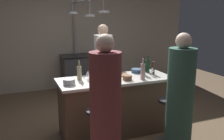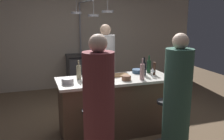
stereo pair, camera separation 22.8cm
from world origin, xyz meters
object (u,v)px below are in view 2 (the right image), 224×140
(wine_glass_by_chef, at_px, (153,70))
(mixing_bowl_blue, at_px, (138,71))
(wine_bottle_amber, at_px, (107,71))
(wine_bottle_rose, at_px, (142,72))
(pepper_mill, at_px, (154,68))
(wine_glass_near_left_guest, at_px, (87,73))
(bar_stool_left, at_px, (92,131))
(wine_bottle_white, at_px, (79,72))
(guest_left, at_px, (99,114))
(guest_right, at_px, (177,103))
(wine_bottle_green, at_px, (149,66))
(potted_plant, at_px, (167,84))
(mixing_bowl_steel, at_px, (68,81))
(mixing_bowl_wooden, at_px, (126,78))
(cutting_board, at_px, (118,75))
(bar_stool_right, at_px, (165,120))
(stove_range, at_px, (83,72))
(chef, at_px, (106,72))
(wine_bottle_dark, at_px, (144,68))

(wine_glass_by_chef, distance_m, mixing_bowl_blue, 0.35)
(wine_bottle_amber, relative_size, wine_bottle_rose, 1.01)
(pepper_mill, relative_size, wine_glass_near_left_guest, 1.44)
(bar_stool_left, height_order, wine_bottle_white, wine_bottle_white)
(bar_stool_left, xyz_separation_m, wine_glass_near_left_guest, (0.10, 0.68, 0.63))
(guest_left, bearing_deg, guest_right, 2.63)
(wine_bottle_green, xyz_separation_m, wine_glass_by_chef, (-0.07, -0.28, -0.01))
(potted_plant, distance_m, mixing_bowl_steel, 2.90)
(mixing_bowl_wooden, bearing_deg, cutting_board, 92.49)
(bar_stool_left, height_order, guest_left, guest_left)
(bar_stool_left, distance_m, pepper_mill, 1.51)
(wine_bottle_rose, bearing_deg, wine_glass_by_chef, 25.15)
(mixing_bowl_blue, bearing_deg, mixing_bowl_wooden, -133.69)
(bar_stool_right, height_order, guest_right, guest_right)
(bar_stool_left, bearing_deg, stove_range, 80.22)
(bar_stool_right, height_order, wine_bottle_amber, wine_bottle_amber)
(wine_bottle_amber, bearing_deg, guest_left, -111.82)
(chef, xyz_separation_m, potted_plant, (1.59, 0.37, -0.49))
(cutting_board, bearing_deg, wine_bottle_green, 2.81)
(guest_left, height_order, wine_glass_near_left_guest, guest_left)
(guest_right, distance_m, mixing_bowl_wooden, 0.90)
(stove_range, height_order, mixing_bowl_blue, mixing_bowl_blue)
(bar_stool_left, bearing_deg, mixing_bowl_wooden, 34.69)
(cutting_board, distance_m, wine_glass_by_chef, 0.56)
(wine_bottle_amber, bearing_deg, wine_bottle_green, 12.49)
(wine_bottle_rose, relative_size, wine_glass_near_left_guest, 2.24)
(chef, xyz_separation_m, mixing_bowl_wooden, (-0.01, -1.09, 0.15))
(pepper_mill, height_order, wine_bottle_green, wine_bottle_green)
(wine_bottle_white, xyz_separation_m, mixing_bowl_wooden, (0.67, -0.29, -0.08))
(wine_bottle_rose, height_order, mixing_bowl_wooden, wine_bottle_rose)
(wine_bottle_amber, bearing_deg, wine_bottle_white, 162.28)
(bar_stool_left, distance_m, guest_left, 0.56)
(wine_bottle_amber, distance_m, mixing_bowl_blue, 0.67)
(wine_bottle_amber, xyz_separation_m, mixing_bowl_steel, (-0.61, -0.08, -0.09))
(wine_bottle_rose, height_order, mixing_bowl_steel, wine_bottle_rose)
(wine_bottle_white, distance_m, wine_bottle_rose, 0.97)
(chef, relative_size, potted_plant, 3.26)
(potted_plant, relative_size, mixing_bowl_blue, 2.60)
(cutting_board, bearing_deg, mixing_bowl_blue, 10.18)
(stove_range, relative_size, mixing_bowl_blue, 4.44)
(pepper_mill, relative_size, mixing_bowl_steel, 1.21)
(wine_glass_near_left_guest, bearing_deg, wine_bottle_amber, -12.58)
(stove_range, distance_m, wine_bottle_rose, 2.75)
(bar_stool_right, xyz_separation_m, potted_plant, (1.17, 1.91, -0.08))
(wine_bottle_dark, bearing_deg, guest_right, -90.78)
(bar_stool_right, xyz_separation_m, wine_bottle_white, (-1.10, 0.75, 0.64))
(wine_bottle_white, height_order, mixing_bowl_blue, wine_bottle_white)
(chef, bearing_deg, cutting_board, -91.38)
(wine_glass_near_left_guest, distance_m, mixing_bowl_wooden, 0.60)
(wine_bottle_dark, bearing_deg, bar_stool_left, -147.40)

